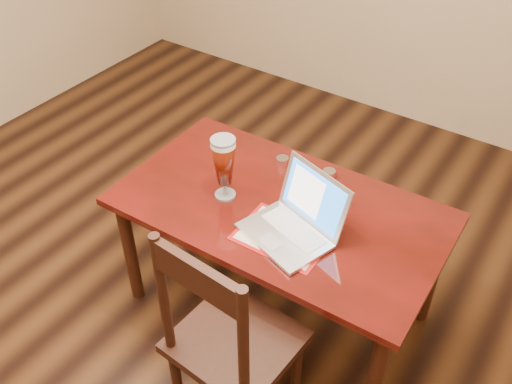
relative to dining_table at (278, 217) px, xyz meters
The scene contains 3 objects.
ground 0.83m from the dining_table, 133.02° to the right, with size 5.00×5.00×0.00m, color black.
dining_table is the anchor object (origin of this frame).
dining_chair 0.63m from the dining_table, 74.83° to the right, with size 0.48×0.46×1.07m.
Camera 1 is at (1.36, -1.23, 2.35)m, focal length 40.00 mm.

